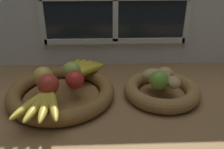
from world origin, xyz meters
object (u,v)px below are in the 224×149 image
at_px(fruit_bowl_right, 162,90).
at_px(apple_red_front, 48,85).
at_px(potato_small, 173,82).
at_px(potato_oblong, 153,75).
at_px(apple_golden_left, 43,77).
at_px(potato_back, 165,73).
at_px(apple_green_back, 72,71).
at_px(banana_bunch_front, 43,103).
at_px(apple_red_right, 75,80).
at_px(fruit_bowl_left, 62,92).
at_px(lime_near, 159,80).
at_px(banana_bunch_back, 82,69).
at_px(potato_large, 163,78).

xyz_separation_m(fruit_bowl_right, apple_red_front, (-0.39, -0.06, 0.06)).
xyz_separation_m(potato_small, potato_oblong, (-0.06, 0.05, 0.00)).
xyz_separation_m(apple_red_front, potato_oblong, (0.36, 0.08, -0.01)).
relative_size(fruit_bowl_right, apple_golden_left, 3.92).
bearing_deg(potato_back, apple_green_back, 178.33).
xyz_separation_m(banana_bunch_front, potato_back, (0.41, 0.18, 0.01)).
height_order(fruit_bowl_right, potato_oblong, potato_oblong).
xyz_separation_m(apple_red_right, banana_bunch_front, (-0.09, -0.12, -0.02)).
distance_m(apple_golden_left, apple_green_back, 0.10).
relative_size(fruit_bowl_left, apple_red_front, 5.36).
height_order(fruit_bowl_left, banana_bunch_front, banana_bunch_front).
bearing_deg(apple_red_right, lime_near, -2.94).
relative_size(potato_small, potato_oblong, 0.75).
height_order(apple_red_right, potato_back, apple_red_right).
distance_m(fruit_bowl_left, apple_green_back, 0.09).
xyz_separation_m(fruit_bowl_right, apple_golden_left, (-0.42, 0.00, 0.06)).
bearing_deg(apple_red_right, apple_red_front, -155.45).
height_order(apple_red_right, apple_green_back, apple_green_back).
distance_m(banana_bunch_back, potato_large, 0.32).
bearing_deg(potato_small, apple_red_front, -176.05).
relative_size(apple_green_back, lime_near, 1.03).
relative_size(fruit_bowl_left, potato_oblong, 4.59).
height_order(apple_green_back, potato_back, apple_green_back).
xyz_separation_m(potato_back, potato_oblong, (-0.05, -0.01, 0.00)).
bearing_deg(apple_red_front, potato_oblong, 13.08).
bearing_deg(apple_red_right, potato_oblong, 9.39).
bearing_deg(apple_golden_left, banana_bunch_back, 39.82).
bearing_deg(potato_large, fruit_bowl_right, 90.00).
bearing_deg(potato_large, potato_back, 65.56).
distance_m(apple_red_right, lime_near, 0.29).
bearing_deg(banana_bunch_back, banana_bunch_front, -112.10).
relative_size(apple_golden_left, potato_back, 1.14).
bearing_deg(lime_near, apple_green_back, 164.40).
bearing_deg(fruit_bowl_left, banana_bunch_back, 58.08).
bearing_deg(potato_small, lime_near, -173.33).
bearing_deg(banana_bunch_back, fruit_bowl_right, -19.86).
height_order(apple_red_front, lime_near, apple_red_front).
xyz_separation_m(fruit_bowl_right, banana_bunch_front, (-0.40, -0.14, 0.04)).
bearing_deg(apple_red_front, fruit_bowl_right, 8.43).
bearing_deg(banana_bunch_front, apple_red_right, 53.49).
bearing_deg(apple_red_front, apple_golden_left, 115.81).
xyz_separation_m(apple_golden_left, potato_large, (0.42, -0.00, -0.01)).
bearing_deg(potato_large, lime_near, -123.69).
distance_m(apple_golden_left, apple_red_right, 0.11).
bearing_deg(lime_near, apple_red_right, 177.06).
distance_m(apple_red_front, potato_back, 0.42).
bearing_deg(potato_back, apple_golden_left, -175.21).
bearing_deg(potato_back, apple_red_front, -166.56).
bearing_deg(apple_red_front, potato_small, 3.95).
height_order(fruit_bowl_left, potato_back, potato_back).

